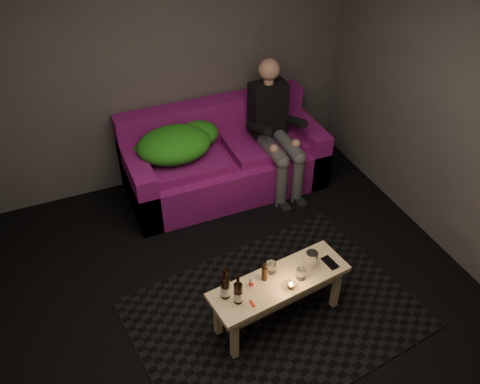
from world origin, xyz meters
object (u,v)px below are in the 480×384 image
at_px(beer_bottle_a, 225,287).
at_px(steel_cup, 312,259).
at_px(coffee_table, 279,287).
at_px(person, 274,126).
at_px(beer_bottle_b, 238,292).
at_px(sofa, 223,160).

relative_size(beer_bottle_a, steel_cup, 2.19).
bearing_deg(coffee_table, person, 65.58).
relative_size(coffee_table, beer_bottle_b, 4.38).
xyz_separation_m(coffee_table, beer_bottle_b, (-0.37, -0.07, 0.18)).
bearing_deg(sofa, steel_cup, -88.83).
bearing_deg(beer_bottle_b, steel_cup, 9.94).
bearing_deg(person, beer_bottle_b, -122.96).
xyz_separation_m(sofa, beer_bottle_a, (-0.70, -1.86, 0.24)).
bearing_deg(steel_cup, coffee_table, -170.12).
bearing_deg(steel_cup, sofa, 91.17).
height_order(coffee_table, beer_bottle_b, beer_bottle_b).
xyz_separation_m(person, coffee_table, (-0.78, -1.71, -0.33)).
xyz_separation_m(beer_bottle_b, steel_cup, (0.67, 0.12, -0.03)).
height_order(beer_bottle_a, steel_cup, beer_bottle_a).
relative_size(person, coffee_table, 1.18).
distance_m(coffee_table, steel_cup, 0.34).
height_order(coffee_table, beer_bottle_a, beer_bottle_a).
distance_m(sofa, beer_bottle_a, 2.00).
bearing_deg(beer_bottle_b, beer_bottle_a, 129.43).
height_order(coffee_table, steel_cup, steel_cup).
bearing_deg(beer_bottle_b, sofa, 71.82).
bearing_deg(beer_bottle_a, steel_cup, 2.80).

